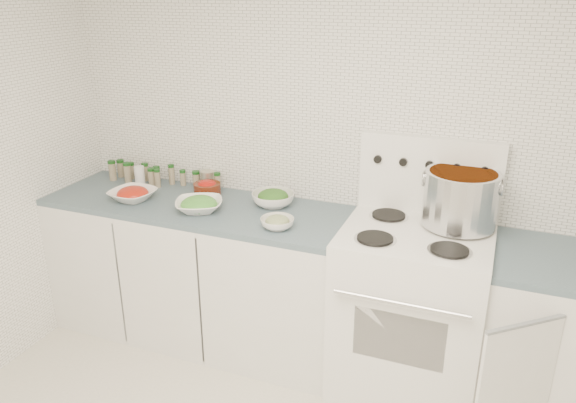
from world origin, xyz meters
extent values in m
cube|color=white|center=(0.00, 1.51, 1.25)|extent=(3.50, 0.02, 2.50)
cube|color=white|center=(-0.82, 1.19, 0.43)|extent=(1.85, 0.62, 0.86)
cube|color=#415561|center=(-0.82, 1.19, 0.88)|extent=(1.85, 0.62, 0.03)
cube|color=white|center=(0.48, 1.18, 0.46)|extent=(0.76, 0.65, 0.92)
cube|color=black|center=(0.48, 0.86, 0.50)|extent=(0.45, 0.01, 0.28)
cylinder|color=silver|center=(0.48, 0.82, 0.72)|extent=(0.65, 0.02, 0.02)
cube|color=white|center=(0.48, 1.18, 0.93)|extent=(0.76, 0.65, 0.01)
cube|color=white|center=(0.48, 1.47, 1.15)|extent=(0.76, 0.06, 0.43)
cylinder|color=silver|center=(0.30, 1.02, 0.94)|extent=(0.21, 0.21, 0.01)
cylinder|color=black|center=(0.30, 1.02, 0.94)|extent=(0.18, 0.18, 0.01)
cylinder|color=silver|center=(0.66, 1.02, 0.94)|extent=(0.21, 0.21, 0.01)
cylinder|color=black|center=(0.66, 1.02, 0.94)|extent=(0.18, 0.18, 0.01)
cylinder|color=silver|center=(0.30, 1.33, 0.94)|extent=(0.21, 0.21, 0.01)
cylinder|color=black|center=(0.30, 1.33, 0.94)|extent=(0.18, 0.18, 0.01)
cylinder|color=silver|center=(0.66, 1.33, 0.94)|extent=(0.21, 0.21, 0.01)
cylinder|color=black|center=(0.66, 1.33, 0.94)|extent=(0.18, 0.18, 0.01)
cylinder|color=black|center=(0.20, 1.44, 1.22)|extent=(0.04, 0.02, 0.04)
cylinder|color=black|center=(0.34, 1.44, 1.22)|extent=(0.04, 0.02, 0.04)
cylinder|color=black|center=(0.48, 1.44, 1.22)|extent=(0.04, 0.02, 0.04)
cylinder|color=black|center=(0.62, 1.44, 1.22)|extent=(0.04, 0.02, 0.04)
cylinder|color=black|center=(0.76, 1.44, 1.22)|extent=(0.04, 0.02, 0.04)
cube|color=white|center=(1.02, 0.75, 0.43)|extent=(0.32, 0.27, 0.70)
cylinder|color=silver|center=(0.66, 1.33, 1.09)|extent=(0.37, 0.37, 0.29)
cylinder|color=orange|center=(0.66, 1.33, 1.22)|extent=(0.34, 0.34, 0.03)
torus|color=silver|center=(0.47, 1.33, 1.18)|extent=(0.01, 0.09, 0.09)
torus|color=silver|center=(0.86, 1.33, 1.18)|extent=(0.01, 0.09, 0.09)
imported|color=white|center=(-1.20, 1.10, 0.93)|extent=(0.29, 0.29, 0.06)
ellipsoid|color=#B82B0F|center=(-1.20, 1.10, 0.95)|extent=(0.19, 0.19, 0.08)
imported|color=white|center=(-0.75, 1.09, 0.93)|extent=(0.35, 0.35, 0.07)
ellipsoid|color=green|center=(-0.75, 1.09, 0.95)|extent=(0.19, 0.19, 0.09)
imported|color=white|center=(-0.38, 1.33, 0.94)|extent=(0.33, 0.33, 0.08)
ellipsoid|color=#2C5718|center=(-0.38, 1.33, 0.96)|extent=(0.18, 0.18, 0.08)
imported|color=white|center=(-0.23, 1.04, 0.93)|extent=(0.23, 0.23, 0.06)
ellipsoid|color=#354F1F|center=(-0.23, 1.04, 0.94)|extent=(0.13, 0.13, 0.06)
cylinder|color=#4F1B0D|center=(-0.82, 1.32, 0.94)|extent=(0.16, 0.16, 0.08)
ellipsoid|color=#A7130B|center=(-0.82, 1.32, 0.97)|extent=(0.12, 0.12, 0.06)
cylinder|color=white|center=(-1.32, 1.34, 0.96)|extent=(0.08, 0.08, 0.13)
cylinder|color=#B5AF99|center=(-0.89, 1.45, 0.96)|extent=(0.09, 0.09, 0.11)
cylinder|color=gray|center=(-1.54, 1.44, 0.95)|extent=(0.05, 0.05, 0.10)
cylinder|color=#134515|center=(-1.54, 1.44, 1.01)|extent=(0.05, 0.05, 0.02)
cylinder|color=gray|center=(-1.46, 1.43, 0.95)|extent=(0.05, 0.05, 0.09)
cylinder|color=#134515|center=(-1.46, 1.43, 1.00)|extent=(0.05, 0.05, 0.02)
cylinder|color=gray|center=(-1.35, 1.43, 0.95)|extent=(0.04, 0.04, 0.10)
cylinder|color=#134515|center=(-1.35, 1.43, 1.01)|extent=(0.05, 0.05, 0.02)
cylinder|color=gray|center=(-1.25, 1.43, 0.95)|extent=(0.04, 0.04, 0.09)
cylinder|color=#134515|center=(-1.25, 1.43, 1.00)|extent=(0.05, 0.05, 0.02)
cylinder|color=gray|center=(-1.14, 1.43, 0.96)|extent=(0.04, 0.04, 0.11)
cylinder|color=#134515|center=(-1.14, 1.43, 1.02)|extent=(0.04, 0.04, 0.02)
cylinder|color=gray|center=(-1.06, 1.44, 0.94)|extent=(0.04, 0.04, 0.09)
cylinder|color=#134515|center=(-1.06, 1.44, 1.00)|extent=(0.04, 0.04, 0.02)
cylinder|color=gray|center=(-0.97, 1.44, 0.94)|extent=(0.05, 0.05, 0.09)
cylinder|color=#134515|center=(-0.97, 1.44, 1.00)|extent=(0.05, 0.05, 0.02)
cylinder|color=gray|center=(-0.81, 1.44, 0.95)|extent=(0.04, 0.04, 0.10)
cylinder|color=#134515|center=(-0.81, 1.44, 1.01)|extent=(0.04, 0.04, 0.02)
cylinder|color=gray|center=(-1.55, 1.36, 0.96)|extent=(0.05, 0.05, 0.12)
cylinder|color=#134515|center=(-1.55, 1.36, 1.02)|extent=(0.05, 0.05, 0.02)
cylinder|color=gray|center=(-1.43, 1.36, 0.96)|extent=(0.05, 0.05, 0.12)
cylinder|color=#134515|center=(-1.43, 1.36, 1.02)|extent=(0.05, 0.05, 0.02)
cylinder|color=gray|center=(-1.24, 1.36, 0.95)|extent=(0.04, 0.04, 0.10)
cylinder|color=#134515|center=(-1.24, 1.36, 1.01)|extent=(0.04, 0.04, 0.02)
cylinder|color=gray|center=(-1.19, 1.35, 0.95)|extent=(0.04, 0.04, 0.10)
cylinder|color=#134515|center=(-1.19, 1.35, 1.01)|extent=(0.04, 0.04, 0.02)
camera|label=1|loc=(0.83, -1.49, 2.12)|focal=35.00mm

